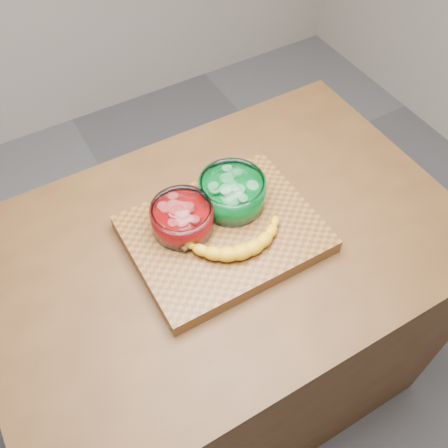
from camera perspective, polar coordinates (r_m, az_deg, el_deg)
ground at (r=2.03m, az=0.00°, el=-16.86°), size 3.50×3.50×0.00m
counter at (r=1.62m, az=0.00°, el=-11.14°), size 1.20×0.80×0.90m
cutting_board at (r=1.22m, az=0.00°, el=-1.15°), size 0.45×0.35×0.04m
bowl_red at (r=1.19m, az=-4.79°, el=0.68°), size 0.15×0.15×0.07m
bowl_green at (r=1.23m, az=0.92°, el=3.61°), size 0.16×0.16×0.08m
banana at (r=1.17m, az=1.52°, el=-1.63°), size 0.27×0.14×0.04m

